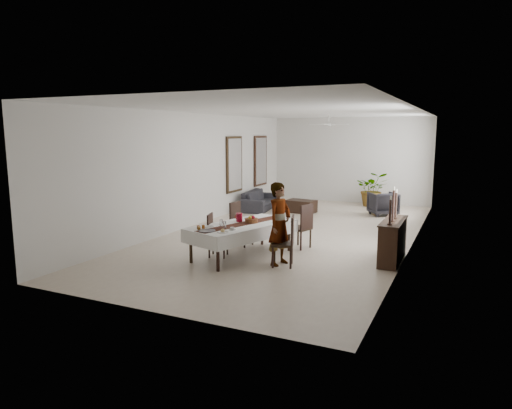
% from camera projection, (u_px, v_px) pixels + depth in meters
% --- Properties ---
extents(floor, '(6.00, 12.00, 0.00)m').
position_uv_depth(floor, '(294.00, 233.00, 12.18)').
color(floor, beige).
rests_on(floor, ground).
extents(ceiling, '(6.00, 12.00, 0.02)m').
position_uv_depth(ceiling, '(296.00, 111.00, 11.68)').
color(ceiling, silver).
rests_on(ceiling, wall_back).
extents(wall_back, '(6.00, 0.02, 3.20)m').
position_uv_depth(wall_back, '(350.00, 160.00, 17.30)').
color(wall_back, silver).
rests_on(wall_back, floor).
extents(wall_front, '(6.00, 0.02, 3.20)m').
position_uv_depth(wall_front, '(151.00, 207.00, 6.56)').
color(wall_front, silver).
rests_on(wall_front, floor).
extents(wall_left, '(0.02, 12.00, 3.20)m').
position_uv_depth(wall_left, '(198.00, 169.00, 13.18)').
color(wall_left, silver).
rests_on(wall_left, floor).
extents(wall_right, '(0.02, 12.00, 3.20)m').
position_uv_depth(wall_right, '(416.00, 178.00, 10.68)').
color(wall_right, silver).
rests_on(wall_right, floor).
extents(dining_table_top, '(1.62, 2.45, 0.05)m').
position_uv_depth(dining_table_top, '(242.00, 225.00, 9.77)').
color(dining_table_top, black).
rests_on(dining_table_top, table_leg_fl).
extents(table_leg_fl, '(0.08, 0.08, 0.66)m').
position_uv_depth(table_leg_fl, '(191.00, 247.00, 9.34)').
color(table_leg_fl, black).
rests_on(table_leg_fl, floor).
extents(table_leg_fr, '(0.08, 0.08, 0.66)m').
position_uv_depth(table_leg_fr, '(218.00, 255.00, 8.77)').
color(table_leg_fr, black).
rests_on(table_leg_fr, floor).
extents(table_leg_bl, '(0.08, 0.08, 0.66)m').
position_uv_depth(table_leg_bl, '(262.00, 231.00, 10.88)').
color(table_leg_bl, black).
rests_on(table_leg_bl, floor).
extents(table_leg_br, '(0.08, 0.08, 0.66)m').
position_uv_depth(table_leg_br, '(289.00, 236.00, 10.31)').
color(table_leg_br, black).
rests_on(table_leg_br, floor).
extents(tablecloth_top, '(1.83, 2.66, 0.01)m').
position_uv_depth(tablecloth_top, '(242.00, 224.00, 9.76)').
color(tablecloth_top, white).
rests_on(tablecloth_top, dining_table_top).
extents(tablecloth_drape_left, '(0.78, 2.31, 0.28)m').
position_uv_depth(tablecloth_drape_left, '(225.00, 227.00, 10.16)').
color(tablecloth_drape_left, white).
rests_on(tablecloth_drape_left, dining_table_top).
extents(tablecloth_drape_right, '(0.78, 2.31, 0.28)m').
position_uv_depth(tablecloth_drape_right, '(261.00, 234.00, 9.41)').
color(tablecloth_drape_right, white).
rests_on(tablecloth_drape_right, dining_table_top).
extents(tablecloth_drape_near, '(1.06, 0.36, 0.28)m').
position_uv_depth(tablecloth_drape_near, '(198.00, 240.00, 8.92)').
color(tablecloth_drape_near, white).
rests_on(tablecloth_drape_near, dining_table_top).
extents(tablecloth_drape_far, '(1.06, 0.36, 0.28)m').
position_uv_depth(tablecloth_drape_far, '(279.00, 222.00, 10.65)').
color(tablecloth_drape_far, white).
rests_on(tablecloth_drape_far, dining_table_top).
extents(table_runner, '(1.06, 2.34, 0.00)m').
position_uv_depth(table_runner, '(242.00, 224.00, 9.76)').
color(table_runner, '#552618').
rests_on(table_runner, tablecloth_top).
extents(red_pitcher, '(0.18, 0.18, 0.19)m').
position_uv_depth(red_pitcher, '(239.00, 217.00, 10.01)').
color(red_pitcher, maroon).
rests_on(red_pitcher, tablecloth_top).
extents(pitcher_handle, '(0.11, 0.05, 0.11)m').
position_uv_depth(pitcher_handle, '(237.00, 217.00, 10.06)').
color(pitcher_handle, maroon).
rests_on(pitcher_handle, red_pitcher).
extents(wine_glass_near, '(0.07, 0.07, 0.16)m').
position_uv_depth(wine_glass_near, '(225.00, 225.00, 9.23)').
color(wine_glass_near, white).
rests_on(wine_glass_near, tablecloth_top).
extents(wine_glass_mid, '(0.07, 0.07, 0.16)m').
position_uv_depth(wine_glass_mid, '(221.00, 223.00, 9.44)').
color(wine_glass_mid, white).
rests_on(wine_glass_mid, tablecloth_top).
extents(teacup_right, '(0.08, 0.08, 0.06)m').
position_uv_depth(teacup_right, '(232.00, 229.00, 9.16)').
color(teacup_right, silver).
rests_on(teacup_right, saucer_right).
extents(saucer_right, '(0.14, 0.14, 0.01)m').
position_uv_depth(saucer_right, '(232.00, 230.00, 9.16)').
color(saucer_right, silver).
rests_on(saucer_right, tablecloth_top).
extents(teacup_left, '(0.08, 0.08, 0.06)m').
position_uv_depth(teacup_left, '(222.00, 223.00, 9.71)').
color(teacup_left, white).
rests_on(teacup_left, saucer_left).
extents(saucer_left, '(0.14, 0.14, 0.01)m').
position_uv_depth(saucer_left, '(222.00, 224.00, 9.72)').
color(saucer_left, white).
rests_on(saucer_left, tablecloth_top).
extents(plate_near_right, '(0.23, 0.23, 0.01)m').
position_uv_depth(plate_near_right, '(223.00, 232.00, 8.94)').
color(plate_near_right, silver).
rests_on(plate_near_right, tablecloth_top).
extents(bread_near_right, '(0.08, 0.08, 0.08)m').
position_uv_depth(bread_near_right, '(223.00, 231.00, 8.94)').
color(bread_near_right, tan).
rests_on(bread_near_right, plate_near_right).
extents(plate_near_left, '(0.23, 0.23, 0.01)m').
position_uv_depth(plate_near_left, '(208.00, 227.00, 9.45)').
color(plate_near_left, silver).
rests_on(plate_near_left, tablecloth_top).
extents(plate_far_left, '(0.23, 0.23, 0.01)m').
position_uv_depth(plate_far_left, '(249.00, 218.00, 10.34)').
color(plate_far_left, silver).
rests_on(plate_far_left, tablecloth_top).
extents(serving_tray, '(0.34, 0.34, 0.02)m').
position_uv_depth(serving_tray, '(207.00, 231.00, 9.05)').
color(serving_tray, '#434248').
rests_on(serving_tray, tablecloth_top).
extents(jam_jar_a, '(0.06, 0.06, 0.07)m').
position_uv_depth(jam_jar_a, '(199.00, 228.00, 9.17)').
color(jam_jar_a, brown).
rests_on(jam_jar_a, tablecloth_top).
extents(jam_jar_b, '(0.06, 0.06, 0.07)m').
position_uv_depth(jam_jar_b, '(198.00, 227.00, 9.27)').
color(jam_jar_b, brown).
rests_on(jam_jar_b, tablecloth_top).
extents(jam_jar_c, '(0.06, 0.06, 0.07)m').
position_uv_depth(jam_jar_c, '(203.00, 227.00, 9.31)').
color(jam_jar_c, '#8E4814').
rests_on(jam_jar_c, tablecloth_top).
extents(fruit_basket, '(0.28, 0.28, 0.09)m').
position_uv_depth(fruit_basket, '(252.00, 221.00, 9.89)').
color(fruit_basket, brown).
rests_on(fruit_basket, tablecloth_top).
extents(fruit_red, '(0.08, 0.08, 0.08)m').
position_uv_depth(fruit_red, '(253.00, 217.00, 9.88)').
color(fruit_red, maroon).
rests_on(fruit_red, fruit_basket).
extents(fruit_green, '(0.08, 0.08, 0.08)m').
position_uv_depth(fruit_green, '(251.00, 217.00, 9.93)').
color(fruit_green, olive).
rests_on(fruit_green, fruit_basket).
extents(fruit_yellow, '(0.08, 0.08, 0.08)m').
position_uv_depth(fruit_yellow, '(250.00, 218.00, 9.85)').
color(fruit_yellow, gold).
rests_on(fruit_yellow, fruit_basket).
extents(chair_right_near_seat, '(0.54, 0.54, 0.05)m').
position_uv_depth(chair_right_near_seat, '(282.00, 244.00, 9.11)').
color(chair_right_near_seat, black).
rests_on(chair_right_near_seat, chair_right_near_leg_fl).
extents(chair_right_near_leg_fl, '(0.05, 0.05, 0.43)m').
position_uv_depth(chair_right_near_leg_fl, '(291.00, 258.00, 8.95)').
color(chair_right_near_leg_fl, black).
rests_on(chair_right_near_leg_fl, floor).
extents(chair_right_near_leg_fr, '(0.05, 0.05, 0.43)m').
position_uv_depth(chair_right_near_leg_fr, '(292.00, 254.00, 9.30)').
color(chair_right_near_leg_fr, black).
rests_on(chair_right_near_leg_fr, floor).
extents(chair_right_near_leg_bl, '(0.05, 0.05, 0.43)m').
position_uv_depth(chair_right_near_leg_bl, '(273.00, 258.00, 9.00)').
color(chair_right_near_leg_bl, black).
rests_on(chair_right_near_leg_bl, floor).
extents(chair_right_near_leg_br, '(0.05, 0.05, 0.43)m').
position_uv_depth(chair_right_near_leg_br, '(275.00, 253.00, 9.35)').
color(chair_right_near_leg_br, black).
rests_on(chair_right_near_leg_br, floor).
extents(chair_right_near_back, '(0.16, 0.43, 0.55)m').
position_uv_depth(chair_right_near_back, '(293.00, 230.00, 9.04)').
color(chair_right_near_back, black).
rests_on(chair_right_near_back, chair_right_near_seat).
extents(chair_right_far_seat, '(0.56, 0.56, 0.05)m').
position_uv_depth(chair_right_far_seat, '(300.00, 228.00, 10.55)').
color(chair_right_far_seat, black).
rests_on(chair_right_far_seat, chair_right_far_leg_fl).
extents(chair_right_far_leg_fl, '(0.06, 0.06, 0.44)m').
position_uv_depth(chair_right_far_leg_fl, '(301.00, 241.00, 10.33)').
color(chair_right_far_leg_fl, black).
rests_on(chair_right_far_leg_fl, floor).
extents(chair_right_far_leg_fr, '(0.06, 0.06, 0.44)m').
position_uv_depth(chair_right_far_leg_fr, '(310.00, 239.00, 10.59)').
color(chair_right_far_leg_fr, black).
rests_on(chair_right_far_leg_fr, floor).
extents(chair_right_far_leg_bl, '(0.06, 0.06, 0.44)m').
position_uv_depth(chair_right_far_leg_bl, '(289.00, 239.00, 10.58)').
color(chair_right_far_leg_bl, black).
rests_on(chair_right_far_leg_bl, floor).
extents(chair_right_far_leg_br, '(0.06, 0.06, 0.44)m').
position_uv_depth(chair_right_far_leg_br, '(298.00, 236.00, 10.84)').
color(chair_right_far_leg_br, black).
rests_on(chair_right_far_leg_br, floor).
extents(chair_right_far_back, '(0.17, 0.43, 0.56)m').
position_uv_depth(chair_right_far_back, '(307.00, 217.00, 10.37)').
color(chair_right_far_back, black).
rests_on(chair_right_far_back, chair_right_far_seat).
extents(chair_left_near_seat, '(0.49, 0.49, 0.04)m').
position_uv_depth(chair_left_near_seat, '(218.00, 238.00, 9.82)').
color(chair_left_near_seat, black).
rests_on(chair_left_near_seat, chair_left_near_leg_fl).
extents(chair_left_near_leg_fl, '(0.05, 0.05, 0.39)m').
position_uv_depth(chair_left_near_leg_fl, '(213.00, 245.00, 10.04)').
color(chair_left_near_leg_fl, black).
rests_on(chair_left_near_leg_fl, floor).
extents(chair_left_near_leg_fr, '(0.05, 0.05, 0.39)m').
position_uv_depth(chair_left_near_leg_fr, '(209.00, 249.00, 9.73)').
color(chair_left_near_leg_fr, black).
rests_on(chair_left_near_leg_fr, floor).
extents(chair_left_near_leg_bl, '(0.05, 0.05, 0.39)m').
position_uv_depth(chair_left_near_leg_bl, '(227.00, 246.00, 9.99)').
color(chair_left_near_leg_bl, black).
rests_on(chair_left_near_leg_bl, floor).
extents(chair_left_near_leg_br, '(0.05, 0.05, 0.39)m').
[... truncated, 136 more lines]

